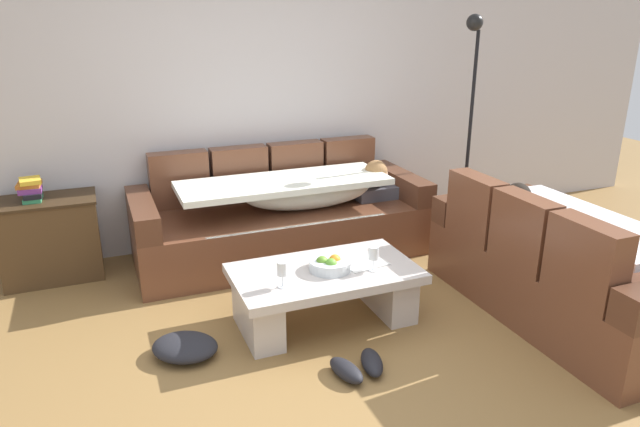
{
  "coord_description": "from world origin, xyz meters",
  "views": [
    {
      "loc": [
        -1.22,
        -2.71,
        1.95
      ],
      "look_at": [
        0.27,
        1.02,
        0.55
      ],
      "focal_mm": 32.26,
      "sensor_mm": 36.0,
      "label": 1
    }
  ],
  "objects_px": {
    "fruit_bowl": "(330,264)",
    "wine_glass_near_left": "(282,270)",
    "book_stack_on_cabinet": "(31,189)",
    "pair_of_shoes": "(359,366)",
    "wine_glass_near_right": "(374,254)",
    "open_magazine": "(364,263)",
    "coffee_table": "(325,289)",
    "couch_near_window": "(560,267)",
    "floor_lamp": "(470,112)",
    "couch_along_wall": "(286,217)",
    "side_cabinet": "(51,239)",
    "crumpled_garment": "(185,347)"
  },
  "relations": [
    {
      "from": "couch_along_wall",
      "to": "side_cabinet",
      "type": "height_order",
      "value": "couch_along_wall"
    },
    {
      "from": "crumpled_garment",
      "to": "side_cabinet",
      "type": "bearing_deg",
      "value": 116.91
    },
    {
      "from": "fruit_bowl",
      "to": "wine_glass_near_left",
      "type": "relative_size",
      "value": 1.69
    },
    {
      "from": "fruit_bowl",
      "to": "floor_lamp",
      "type": "xyz_separation_m",
      "value": [
        1.83,
        1.14,
        0.7
      ]
    },
    {
      "from": "coffee_table",
      "to": "side_cabinet",
      "type": "bearing_deg",
      "value": 140.05
    },
    {
      "from": "pair_of_shoes",
      "to": "open_magazine",
      "type": "bearing_deg",
      "value": 62.37
    },
    {
      "from": "pair_of_shoes",
      "to": "crumpled_garment",
      "type": "relative_size",
      "value": 0.88
    },
    {
      "from": "open_magazine",
      "to": "side_cabinet",
      "type": "distance_m",
      "value": 2.43
    },
    {
      "from": "crumpled_garment",
      "to": "book_stack_on_cabinet",
      "type": "bearing_deg",
      "value": 119.24
    },
    {
      "from": "coffee_table",
      "to": "open_magazine",
      "type": "distance_m",
      "value": 0.31
    },
    {
      "from": "fruit_bowl",
      "to": "wine_glass_near_right",
      "type": "relative_size",
      "value": 1.69
    },
    {
      "from": "couch_along_wall",
      "to": "open_magazine",
      "type": "xyz_separation_m",
      "value": [
        0.15,
        -1.21,
        0.06
      ]
    },
    {
      "from": "open_magazine",
      "to": "side_cabinet",
      "type": "xyz_separation_m",
      "value": [
        -1.97,
        1.43,
        -0.06
      ]
    },
    {
      "from": "couch_along_wall",
      "to": "pair_of_shoes",
      "type": "distance_m",
      "value": 1.84
    },
    {
      "from": "floor_lamp",
      "to": "open_magazine",
      "type": "bearing_deg",
      "value": -144.16
    },
    {
      "from": "couch_along_wall",
      "to": "side_cabinet",
      "type": "relative_size",
      "value": 3.33
    },
    {
      "from": "open_magazine",
      "to": "crumpled_garment",
      "type": "distance_m",
      "value": 1.26
    },
    {
      "from": "open_magazine",
      "to": "pair_of_shoes",
      "type": "distance_m",
      "value": 0.76
    },
    {
      "from": "book_stack_on_cabinet",
      "to": "pair_of_shoes",
      "type": "height_order",
      "value": "book_stack_on_cabinet"
    },
    {
      "from": "open_magazine",
      "to": "crumpled_garment",
      "type": "relative_size",
      "value": 0.7
    },
    {
      "from": "fruit_bowl",
      "to": "wine_glass_near_right",
      "type": "xyz_separation_m",
      "value": [
        0.25,
        -0.11,
        0.08
      ]
    },
    {
      "from": "couch_along_wall",
      "to": "wine_glass_near_right",
      "type": "xyz_separation_m",
      "value": [
        0.15,
        -1.32,
        0.17
      ]
    },
    {
      "from": "side_cabinet",
      "to": "floor_lamp",
      "type": "xyz_separation_m",
      "value": [
        3.55,
        -0.29,
        0.8
      ]
    },
    {
      "from": "wine_glass_near_right",
      "to": "pair_of_shoes",
      "type": "distance_m",
      "value": 0.74
    },
    {
      "from": "wine_glass_near_left",
      "to": "open_magazine",
      "type": "distance_m",
      "value": 0.63
    },
    {
      "from": "wine_glass_near_left",
      "to": "wine_glass_near_right",
      "type": "bearing_deg",
      "value": 0.88
    },
    {
      "from": "couch_along_wall",
      "to": "wine_glass_near_left",
      "type": "xyz_separation_m",
      "value": [
        -0.46,
        -1.33,
        0.17
      ]
    },
    {
      "from": "fruit_bowl",
      "to": "side_cabinet",
      "type": "bearing_deg",
      "value": 140.16
    },
    {
      "from": "couch_along_wall",
      "to": "pair_of_shoes",
      "type": "bearing_deg",
      "value": -95.41
    },
    {
      "from": "wine_glass_near_left",
      "to": "wine_glass_near_right",
      "type": "distance_m",
      "value": 0.62
    },
    {
      "from": "open_magazine",
      "to": "side_cabinet",
      "type": "bearing_deg",
      "value": 135.0
    },
    {
      "from": "wine_glass_near_right",
      "to": "side_cabinet",
      "type": "xyz_separation_m",
      "value": [
        -1.97,
        1.55,
        -0.17
      ]
    },
    {
      "from": "couch_along_wall",
      "to": "crumpled_garment",
      "type": "xyz_separation_m",
      "value": [
        -1.07,
        -1.26,
        -0.27
      ]
    },
    {
      "from": "couch_along_wall",
      "to": "wine_glass_near_left",
      "type": "bearing_deg",
      "value": -109.23
    },
    {
      "from": "pair_of_shoes",
      "to": "crumpled_garment",
      "type": "xyz_separation_m",
      "value": [
        -0.89,
        0.55,
        0.01
      ]
    },
    {
      "from": "open_magazine",
      "to": "fruit_bowl",
      "type": "bearing_deg",
      "value": 171.73
    },
    {
      "from": "coffee_table",
      "to": "couch_near_window",
      "type": "bearing_deg",
      "value": -17.08
    },
    {
      "from": "pair_of_shoes",
      "to": "side_cabinet",
      "type": "bearing_deg",
      "value": 129.01
    },
    {
      "from": "couch_along_wall",
      "to": "side_cabinet",
      "type": "distance_m",
      "value": 1.84
    },
    {
      "from": "couch_near_window",
      "to": "wine_glass_near_left",
      "type": "xyz_separation_m",
      "value": [
        -1.86,
        0.33,
        0.16
      ]
    },
    {
      "from": "floor_lamp",
      "to": "wine_glass_near_right",
      "type": "bearing_deg",
      "value": -141.37
    },
    {
      "from": "crumpled_garment",
      "to": "floor_lamp",
      "type": "bearing_deg",
      "value": 23.22
    },
    {
      "from": "couch_near_window",
      "to": "coffee_table",
      "type": "relative_size",
      "value": 1.56
    },
    {
      "from": "couch_along_wall",
      "to": "pair_of_shoes",
      "type": "height_order",
      "value": "couch_along_wall"
    },
    {
      "from": "fruit_bowl",
      "to": "floor_lamp",
      "type": "height_order",
      "value": "floor_lamp"
    },
    {
      "from": "floor_lamp",
      "to": "fruit_bowl",
      "type": "bearing_deg",
      "value": -147.95
    },
    {
      "from": "wine_glass_near_left",
      "to": "crumpled_garment",
      "type": "xyz_separation_m",
      "value": [
        -0.6,
        0.07,
        -0.44
      ]
    },
    {
      "from": "couch_along_wall",
      "to": "floor_lamp",
      "type": "relative_size",
      "value": 1.23
    },
    {
      "from": "open_magazine",
      "to": "wine_glass_near_left",
      "type": "bearing_deg",
      "value": -177.4
    },
    {
      "from": "couch_near_window",
      "to": "open_magazine",
      "type": "bearing_deg",
      "value": 70.07
    }
  ]
}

